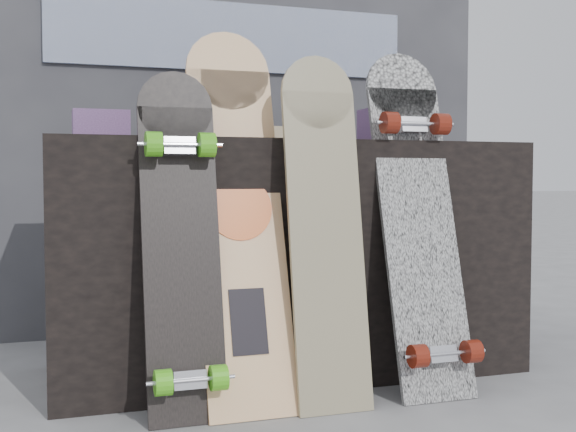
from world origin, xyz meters
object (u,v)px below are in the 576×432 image
object	(u,v)px
longboard_cascadia	(419,213)
vendor_table	(285,257)
longboard_geisha	(238,203)
longboard_celtic	(325,218)
skateboard_dark	(181,237)

from	to	relation	value
longboard_cascadia	vendor_table	bearing A→B (deg)	133.22
vendor_table	longboard_geisha	size ratio (longest dim) A/B	1.40
longboard_celtic	longboard_cascadia	distance (m)	0.34
longboard_cascadia	skateboard_dark	world-z (taller)	longboard_cascadia
vendor_table	longboard_cascadia	bearing A→B (deg)	-46.78
longboard_cascadia	skateboard_dark	distance (m)	0.77
longboard_celtic	skateboard_dark	bearing A→B (deg)	175.89
vendor_table	longboard_celtic	xyz separation A→B (m)	(-0.01, -0.41, 0.16)
longboard_celtic	longboard_cascadia	bearing A→B (deg)	8.87
longboard_geisha	skateboard_dark	distance (m)	0.22
longboard_cascadia	longboard_geisha	bearing A→B (deg)	174.93
longboard_celtic	skateboard_dark	size ratio (longest dim) A/B	1.06
longboard_geisha	longboard_cascadia	world-z (taller)	longboard_geisha
longboard_geisha	longboard_cascadia	xyz separation A→B (m)	(0.58, -0.05, -0.04)
vendor_table	longboard_cascadia	distance (m)	0.51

